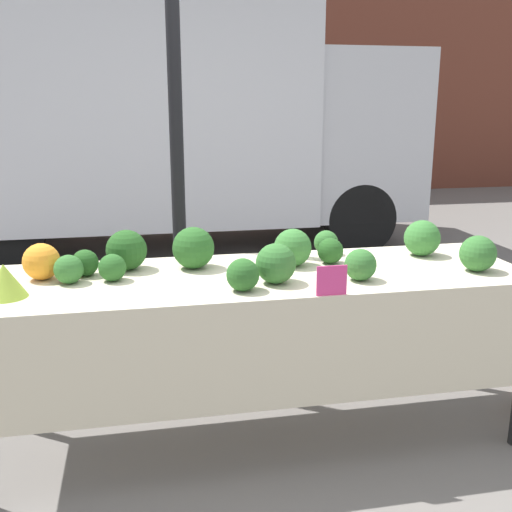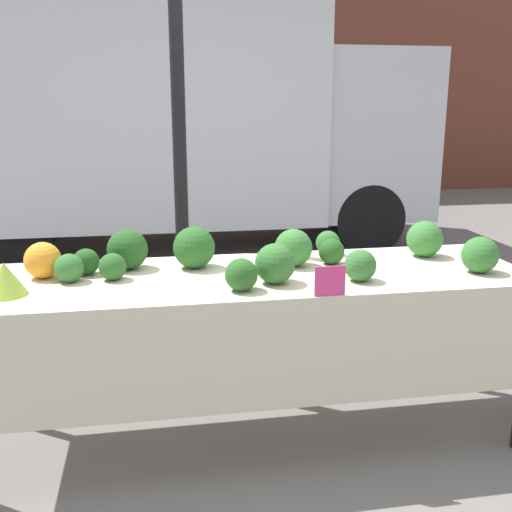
# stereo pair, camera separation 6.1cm
# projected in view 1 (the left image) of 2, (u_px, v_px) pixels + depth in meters

# --- Properties ---
(ground_plane) EXTENTS (40.00, 40.00, 0.00)m
(ground_plane) POSITION_uv_depth(u_px,v_px,m) (256.00, 434.00, 2.81)
(ground_plane) COLOR slate
(building_facade) EXTENTS (16.00, 0.60, 5.39)m
(building_facade) POSITION_uv_depth(u_px,v_px,m) (159.00, 28.00, 9.63)
(building_facade) COLOR brown
(building_facade) RESTS_ON ground_plane
(tent_pole) EXTENTS (0.07, 0.07, 2.21)m
(tent_pole) POSITION_uv_depth(u_px,v_px,m) (178.00, 184.00, 3.07)
(tent_pole) COLOR black
(tent_pole) RESTS_ON ground_plane
(parked_truck) EXTENTS (5.02, 1.85, 2.71)m
(parked_truck) POSITION_uv_depth(u_px,v_px,m) (160.00, 111.00, 6.22)
(parked_truck) COLOR silver
(parked_truck) RESTS_ON ground_plane
(market_table) EXTENTS (2.40, 0.74, 0.78)m
(market_table) POSITION_uv_depth(u_px,v_px,m) (259.00, 299.00, 2.58)
(market_table) COLOR beige
(market_table) RESTS_ON ground_plane
(orange_cauliflower) EXTENTS (0.16, 0.16, 0.16)m
(orange_cauliflower) POSITION_uv_depth(u_px,v_px,m) (41.00, 262.00, 2.52)
(orange_cauliflower) COLOR orange
(orange_cauliflower) RESTS_ON market_table
(romanesco_head) EXTENTS (0.17, 0.17, 0.13)m
(romanesco_head) POSITION_uv_depth(u_px,v_px,m) (5.00, 281.00, 2.28)
(romanesco_head) COLOR #93B238
(romanesco_head) RESTS_ON market_table
(broccoli_head_0) EXTENTS (0.12, 0.12, 0.12)m
(broccoli_head_0) POSITION_uv_depth(u_px,v_px,m) (112.00, 268.00, 2.50)
(broccoli_head_0) COLOR #285B23
(broccoli_head_0) RESTS_ON market_table
(broccoli_head_1) EXTENTS (0.17, 0.17, 0.17)m
(broccoli_head_1) POSITION_uv_depth(u_px,v_px,m) (276.00, 264.00, 2.46)
(broccoli_head_1) COLOR #336B2D
(broccoli_head_1) RESTS_ON market_table
(broccoli_head_2) EXTENTS (0.17, 0.17, 0.17)m
(broccoli_head_2) POSITION_uv_depth(u_px,v_px,m) (422.00, 238.00, 2.91)
(broccoli_head_2) COLOR #387533
(broccoli_head_2) RESTS_ON market_table
(broccoli_head_3) EXTENTS (0.13, 0.13, 0.13)m
(broccoli_head_3) POSITION_uv_depth(u_px,v_px,m) (360.00, 265.00, 2.50)
(broccoli_head_3) COLOR #336B2D
(broccoli_head_3) RESTS_ON market_table
(broccoli_head_4) EXTENTS (0.13, 0.13, 0.13)m
(broccoli_head_4) POSITION_uv_depth(u_px,v_px,m) (243.00, 275.00, 2.36)
(broccoli_head_4) COLOR #285B23
(broccoli_head_4) RESTS_ON market_table
(broccoli_head_5) EXTENTS (0.12, 0.12, 0.12)m
(broccoli_head_5) POSITION_uv_depth(u_px,v_px,m) (69.00, 269.00, 2.46)
(broccoli_head_5) COLOR #336B2D
(broccoli_head_5) RESTS_ON market_table
(broccoli_head_6) EXTENTS (0.12, 0.12, 0.12)m
(broccoli_head_6) POSITION_uv_depth(u_px,v_px,m) (326.00, 242.00, 2.94)
(broccoli_head_6) COLOR #336B2D
(broccoli_head_6) RESTS_ON market_table
(broccoli_head_7) EXTENTS (0.19, 0.19, 0.19)m
(broccoli_head_7) POSITION_uv_depth(u_px,v_px,m) (193.00, 248.00, 2.68)
(broccoli_head_7) COLOR #285B23
(broccoli_head_7) RESTS_ON market_table
(broccoli_head_8) EXTENTS (0.16, 0.16, 0.16)m
(broccoli_head_8) POSITION_uv_depth(u_px,v_px,m) (478.00, 254.00, 2.64)
(broccoli_head_8) COLOR #336B2D
(broccoli_head_8) RESTS_ON market_table
(broccoli_head_9) EXTENTS (0.12, 0.12, 0.12)m
(broccoli_head_9) POSITION_uv_depth(u_px,v_px,m) (85.00, 263.00, 2.57)
(broccoli_head_9) COLOR #23511E
(broccoli_head_9) RESTS_ON market_table
(broccoli_head_10) EXTENTS (0.17, 0.17, 0.17)m
(broccoli_head_10) POSITION_uv_depth(u_px,v_px,m) (293.00, 248.00, 2.73)
(broccoli_head_10) COLOR #387533
(broccoli_head_10) RESTS_ON market_table
(broccoli_head_11) EXTENTS (0.18, 0.18, 0.18)m
(broccoli_head_11) POSITION_uv_depth(u_px,v_px,m) (126.00, 250.00, 2.66)
(broccoli_head_11) COLOR #23511E
(broccoli_head_11) RESTS_ON market_table
(broccoli_head_12) EXTENTS (0.12, 0.12, 0.12)m
(broccoli_head_12) POSITION_uv_depth(u_px,v_px,m) (330.00, 251.00, 2.77)
(broccoli_head_12) COLOR #23511E
(broccoli_head_12) RESTS_ON market_table
(price_sign) EXTENTS (0.12, 0.01, 0.12)m
(price_sign) POSITION_uv_depth(u_px,v_px,m) (332.00, 281.00, 2.31)
(price_sign) COLOR #E53D84
(price_sign) RESTS_ON market_table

